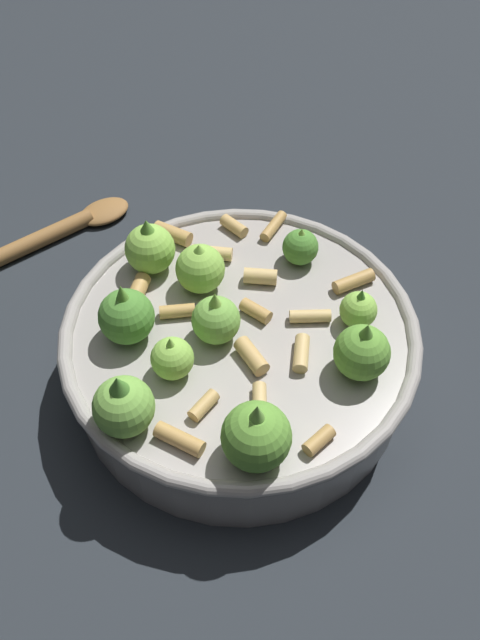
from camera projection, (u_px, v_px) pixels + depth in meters
name	position (u px, v px, depth m)	size (l,w,h in m)	color
ground_plane	(240.00, 374.00, 0.53)	(2.40, 2.40, 0.00)	#23282D
cooking_pan	(237.00, 346.00, 0.49)	(0.27, 0.27, 0.11)	#9E9993
wooden_spoon	(28.00, 245.00, 0.61)	(0.25, 0.07, 0.02)	olive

